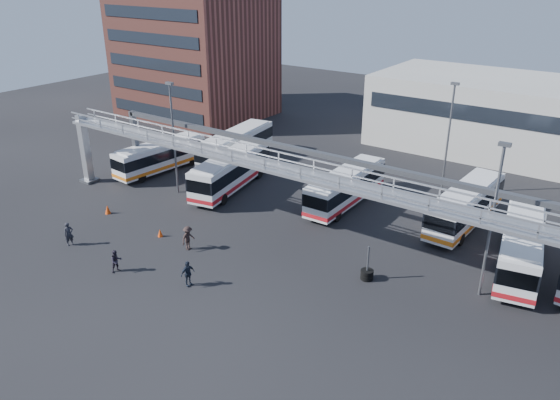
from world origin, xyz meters
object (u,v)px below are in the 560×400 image
Objects in this scene: light_pole_mid at (493,214)px; bus_6 at (466,204)px; pedestrian_b at (116,261)px; bus_1 at (236,145)px; bus_2 at (231,170)px; pedestrian_d at (188,274)px; bus_7 at (521,245)px; bus_0 at (160,155)px; cone_left at (108,209)px; light_pole_back at (449,133)px; light_pole_left at (173,133)px; pedestrian_a at (69,234)px; bus_4 at (346,186)px; tire_stack at (367,274)px; cone_right at (160,233)px; pedestrian_c at (188,238)px.

bus_6 is at bearing 113.80° from light_pole_mid.
bus_1 is at bearing 35.62° from pedestrian_b.
bus_2 is 6.36× the size of pedestrian_d.
light_pole_mid reaches higher than bus_7.
bus_1 reaches higher than pedestrian_b.
pedestrian_d is at bearing -149.56° from bus_7.
cone_left is at bearing -63.59° from bus_0.
light_pole_left is at bearing -145.01° from light_pole_back.
pedestrian_d is (11.24, 1.06, -0.02)m from pedestrian_a.
bus_7 reaches higher than bus_0.
bus_2 is at bearing -165.11° from bus_4.
light_pole_left reaches higher than pedestrian_d.
bus_2 reaches higher than tire_stack.
bus_6 is 6.10× the size of pedestrian_d.
light_pole_mid is 17.00m from light_pole_back.
light_pole_back reaches higher than bus_6.
pedestrian_b is (-21.29, -11.55, -4.91)m from light_pole_mid.
light_pole_mid is at bearing -47.85° from pedestrian_d.
light_pole_mid is 15.71× the size of cone_right.
bus_1 is 4.67× the size of tire_stack.
pedestrian_a is 1.13× the size of pedestrian_b.
pedestrian_b is 0.87× the size of pedestrian_c.
bus_4 is 5.82× the size of pedestrian_d.
pedestrian_c is 2.88× the size of cone_right.
pedestrian_b is 5.58m from cone_right.
pedestrian_b is at bearing -116.59° from light_pole_back.
bus_7 is at bearing -10.37° from bus_2.
light_pole_left is 13.02m from pedestrian_a.
bus_1 reaches higher than tire_stack.
bus_1 reaches higher than bus_7.
cone_right is (-22.74, -6.19, -5.40)m from light_pole_mid.
tire_stack is (15.98, 3.69, 0.09)m from cone_right.
bus_6 is 29.61m from cone_left.
light_pole_back reaches higher than bus_0.
bus_2 is at bearing 40.38° from pedestrian_d.
light_pole_back is at bearing 94.04° from tire_stack.
light_pole_left is 15.71× the size of cone_right.
bus_6 is 4.44× the size of tire_stack.
pedestrian_d is (-8.02, -25.01, -4.83)m from light_pole_back.
pedestrian_a is (-28.41, -15.86, -0.93)m from bus_7.
cone_right is (6.77, -0.40, -0.06)m from cone_left.
pedestrian_c is 0.75× the size of tire_stack.
bus_4 reaches higher than pedestrian_a.
bus_1 is at bearing -179.60° from bus_6.
bus_6 is at bearing 15.54° from bus_0.
pedestrian_a is 2.40× the size of cone_left.
pedestrian_d is at bearing -118.60° from bus_6.
bus_7 is 32.55m from pedestrian_a.
light_pole_back is at bearing 44.02° from cone_left.
light_pole_left reaches higher than tire_stack.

